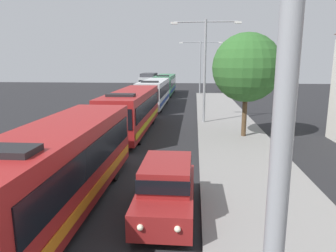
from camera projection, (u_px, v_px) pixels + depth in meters
bus_lead at (60, 165)px, 10.89m from camera, size 2.58×10.78×3.21m
bus_second_in_line at (132, 110)px, 23.28m from camera, size 2.58×11.51×3.21m
bus_middle at (154, 92)px, 35.99m from camera, size 2.58×11.80×3.21m
bus_fourth_in_line at (165, 84)px, 49.05m from camera, size 2.58×11.83×3.21m
white_suv at (166, 187)px, 10.68m from camera, size 1.86×4.57×1.90m
box_truck_oncoming at (148, 82)px, 53.78m from camera, size 2.35×7.05×3.15m
streetlamp_near at (288, 56)px, 2.70m from camera, size 5.29×0.28×8.44m
streetlamp_mid at (205, 61)px, 25.61m from camera, size 5.61×0.28×8.33m
streetlamp_far at (200, 61)px, 48.53m from camera, size 6.55×0.28×8.07m
roadside_tree at (247, 68)px, 20.80m from camera, size 4.56×4.56×6.92m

